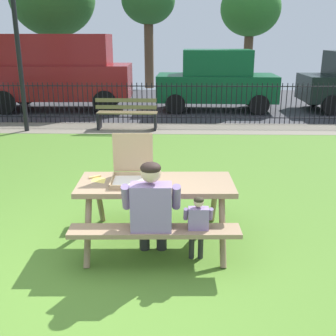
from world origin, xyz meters
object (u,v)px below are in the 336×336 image
(adult_at_table, at_px, (152,208))
(pizza_box_open, at_px, (132,170))
(far_tree_center, at_px, (148,2))
(pizza_slice_on_table, at_px, (98,179))
(lamp_post_walkway, at_px, (15,23))
(park_bench_center, at_px, (127,114))
(parked_car_center, at_px, (216,80))
(parked_car_left, at_px, (59,70))
(picnic_table_foreground, at_px, (156,196))
(child_at_table, at_px, (198,223))
(far_tree_midright, at_px, (250,10))

(adult_at_table, bearing_deg, pizza_box_open, 114.40)
(pizza_box_open, bearing_deg, far_tree_center, 93.19)
(pizza_box_open, bearing_deg, pizza_slice_on_table, 179.38)
(adult_at_table, xyz_separation_m, lamp_post_walkway, (-3.73, 6.56, 2.03))
(pizza_box_open, height_order, park_bench_center, pizza_box_open)
(pizza_slice_on_table, xyz_separation_m, far_tree_center, (-0.46, 15.67, 3.14))
(lamp_post_walkway, distance_m, far_tree_center, 10.10)
(park_bench_center, xyz_separation_m, parked_car_center, (2.63, 3.09, 0.59))
(park_bench_center, bearing_deg, pizza_slice_on_table, -86.18)
(parked_car_left, bearing_deg, far_tree_center, 68.10)
(lamp_post_walkway, bearing_deg, pizza_box_open, -59.94)
(picnic_table_foreground, height_order, pizza_box_open, pizza_box_open)
(pizza_slice_on_table, distance_m, child_at_table, 1.33)
(far_tree_midright, bearing_deg, parked_car_left, -138.81)
(child_at_table, bearing_deg, far_tree_midright, 79.26)
(parked_car_center, xyz_separation_m, far_tree_center, (-2.67, 6.35, 2.90))
(pizza_slice_on_table, height_order, far_tree_center, far_tree_center)
(lamp_post_walkway, bearing_deg, picnic_table_foreground, -58.28)
(pizza_slice_on_table, relative_size, lamp_post_walkway, 0.06)
(pizza_slice_on_table, relative_size, adult_at_table, 0.22)
(picnic_table_foreground, relative_size, park_bench_center, 1.14)
(pizza_box_open, relative_size, far_tree_center, 0.10)
(child_at_table, distance_m, far_tree_midright, 16.83)
(child_at_table, distance_m, lamp_post_walkway, 8.11)
(child_at_table, relative_size, lamp_post_walkway, 0.18)
(adult_at_table, xyz_separation_m, parked_car_center, (1.54, 9.89, 0.35))
(far_tree_center, bearing_deg, park_bench_center, -89.72)
(parked_car_center, distance_m, far_tree_center, 7.48)
(picnic_table_foreground, xyz_separation_m, adult_at_table, (-0.02, -0.50, 0.06))
(child_at_table, bearing_deg, pizza_slice_on_table, 153.03)
(adult_at_table, bearing_deg, lamp_post_walkway, 119.59)
(park_bench_center, bearing_deg, far_tree_center, 90.28)
(parked_car_left, bearing_deg, pizza_slice_on_table, -72.07)
(far_tree_center, bearing_deg, lamp_post_walkway, -105.00)
(pizza_slice_on_table, relative_size, far_tree_center, 0.05)
(park_bench_center, relative_size, far_tree_midright, 0.33)
(pizza_slice_on_table, xyz_separation_m, adult_at_table, (0.67, -0.57, -0.12))
(pizza_slice_on_table, relative_size, parked_car_left, 0.06)
(pizza_slice_on_table, bearing_deg, pizza_box_open, -0.62)
(pizza_box_open, relative_size, parked_car_left, 0.11)
(far_tree_center, distance_m, far_tree_midright, 4.72)
(parked_car_center, bearing_deg, lamp_post_walkway, -147.68)
(parked_car_left, bearing_deg, adult_at_table, -69.57)
(parked_car_left, relative_size, far_tree_center, 0.93)
(child_at_table, xyz_separation_m, far_tree_midright, (3.08, 16.26, 3.06))
(pizza_slice_on_table, bearing_deg, park_bench_center, 93.82)
(child_at_table, relative_size, park_bench_center, 0.51)
(far_tree_midright, bearing_deg, park_bench_center, -116.26)
(far_tree_midright, bearing_deg, adult_at_table, -102.40)
(adult_at_table, xyz_separation_m, child_at_table, (0.49, -0.02, -0.16))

